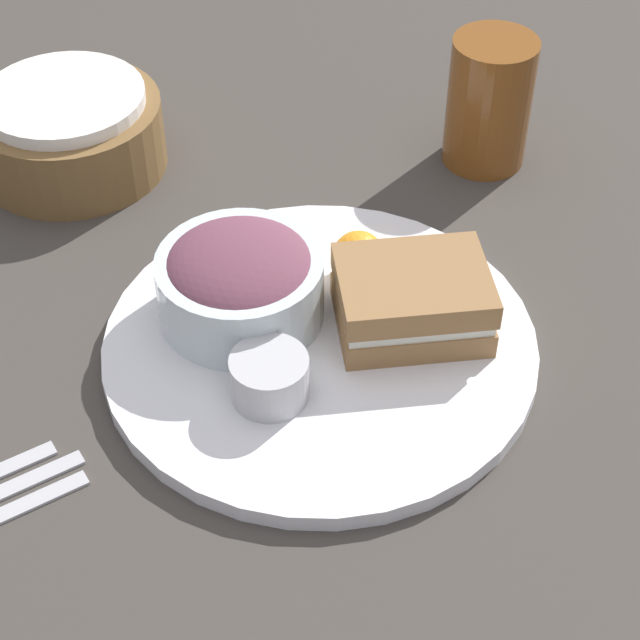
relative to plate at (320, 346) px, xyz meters
The scene contains 8 objects.
ground_plane 0.01m from the plate, ahead, with size 4.00×4.00×0.00m, color #3D3833.
plate is the anchor object (origin of this frame).
sandwich 0.08m from the plate, ahead, with size 0.12×0.09×0.05m.
salad_bowl 0.08m from the plate, 150.55° to the left, with size 0.13×0.13×0.07m.
dressing_cup 0.07m from the plate, 126.37° to the right, with size 0.06×0.06×0.03m, color #B7B7BC.
orange_wedge 0.08m from the plate, 63.08° to the left, with size 0.04×0.04×0.04m, color orange.
drink_glass 0.30m from the plate, 55.36° to the left, with size 0.08×0.08×0.12m, color brown.
bread_basket 0.33m from the plate, 129.12° to the left, with size 0.17×0.17×0.08m.
Camera 1 is at (-0.04, -0.57, 0.58)m, focal length 60.00 mm.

